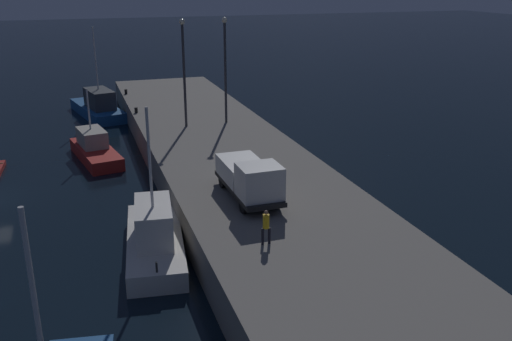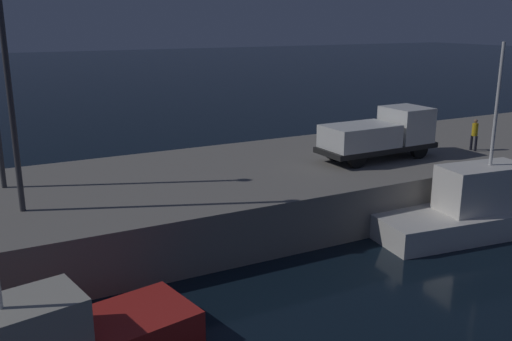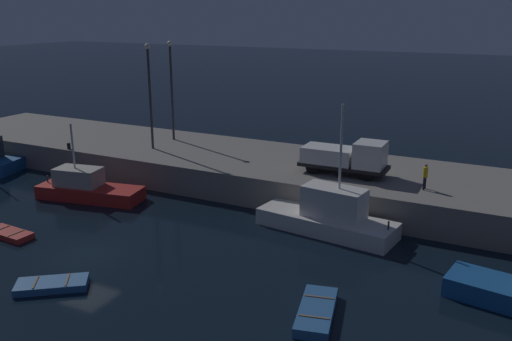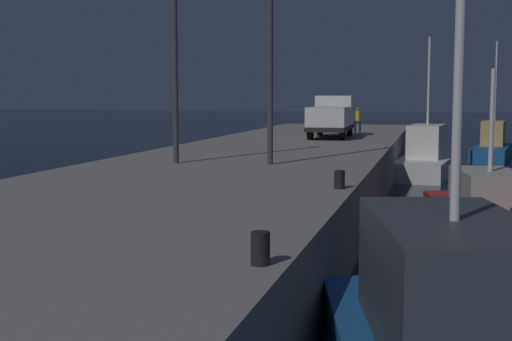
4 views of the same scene
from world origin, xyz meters
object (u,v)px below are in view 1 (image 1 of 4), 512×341
Objects in this scene: fishing_boat_blue at (155,236)px; lamp_post_east at (184,65)px; fishing_trawler_red at (95,149)px; lamp_post_west at (225,63)px; bollard_west at (126,92)px; fishing_boat_orange at (98,107)px; bollard_central at (136,110)px; utility_truck at (250,178)px; dockworker at (266,225)px.

lamp_post_east reaches higher than fishing_boat_blue.
fishing_trawler_red is 0.94× the size of lamp_post_west.
lamp_post_east is at bearing 12.45° from bollard_west.
fishing_boat_orange is 1.22× the size of lamp_post_west.
lamp_post_east reaches higher than bollard_central.
fishing_trawler_red reaches higher than utility_truck.
lamp_post_west reaches higher than utility_truck.
fishing_boat_blue is at bearing -16.93° from lamp_post_east.
lamp_post_west is 17.22× the size of bollard_central.
bollard_west is at bearing 164.35° from fishing_trawler_red.
bollard_west is at bearing 176.49° from fishing_boat_blue.
fishing_boat_blue is 1.04× the size of lamp_post_west.
utility_truck is (16.15, 0.14, -3.63)m from lamp_post_east.
lamp_post_west is 17.06× the size of bollard_west.
lamp_post_east is 21.86m from dockworker.
bollard_west is (-31.34, 1.92, 1.37)m from fishing_boat_blue.
fishing_boat_orange is 16.94m from lamp_post_east.
lamp_post_west is at bearing 24.95° from bollard_west.
lamp_post_east is 15.54m from bollard_west.
bollard_central is at bearing 144.35° from fishing_trawler_red.
fishing_boat_blue reaches higher than utility_truck.
utility_truck is at bearing 23.71° from fishing_trawler_red.
bollard_central is (-27.41, -2.43, -0.69)m from dockworker.
lamp_post_east is at bearing 177.89° from dockworker.
fishing_boat_blue reaches higher than bollard_west.
fishing_boat_orange reaches higher than fishing_boat_blue.
fishing_boat_orange is at bearing -168.71° from utility_truck.
fishing_boat_blue is 22.87m from bollard_central.
lamp_post_west is at bearing 169.17° from dockworker.
bollard_central is (-5.47, 3.92, 1.56)m from fishing_trawler_red.
fishing_trawler_red is at bearing -173.35° from fishing_boat_blue.
lamp_post_east reaches higher than fishing_trawler_red.
fishing_boat_orange is 31.52m from utility_truck.
dockworker is at bearing -9.92° from utility_truck.
lamp_post_east is (14.68, 6.01, 5.94)m from fishing_boat_orange.
lamp_post_west reaches higher than fishing_trawler_red.
fishing_trawler_red is at bearing -15.65° from bollard_west.
lamp_post_west is 5.10× the size of dockworker.
lamp_post_west is at bearing 153.65° from fishing_boat_blue.
fishing_boat_orange is at bearing -171.79° from dockworker.
lamp_post_west is (-17.18, 8.51, 5.95)m from fishing_boat_blue.
fishing_boat_blue is 0.85× the size of fishing_boat_orange.
fishing_boat_blue is 31.53m from fishing_boat_orange.
bollard_central is (-22.75, 1.91, 1.37)m from fishing_boat_blue.
utility_truck is 3.68× the size of dockworker.
fishing_boat_orange is at bearing -162.34° from bollard_central.
fishing_boat_orange is (-14.24, 1.13, 0.20)m from fishing_trawler_red.
fishing_trawler_red is 6.91m from bollard_central.
fishing_boat_orange is 36.61m from dockworker.
fishing_trawler_red reaches higher than dockworker.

